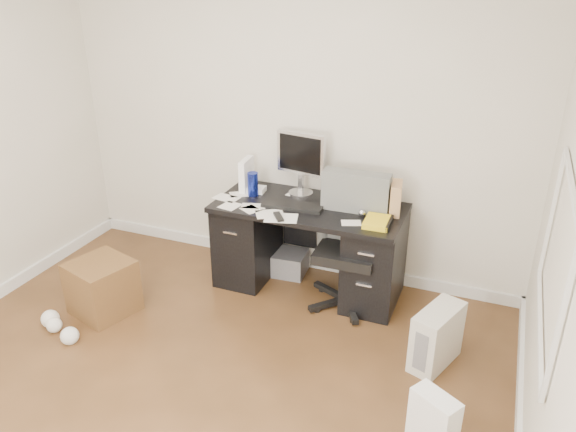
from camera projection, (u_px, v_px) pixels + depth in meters
name	position (u px, v px, depth m)	size (l,w,h in m)	color
ground	(171.00, 409.00, 3.45)	(4.00, 4.00, 0.00)	#422A15
room_shell	(150.00, 151.00, 2.77)	(4.02, 4.02, 2.71)	beige
desk	(309.00, 245.00, 4.58)	(1.50, 0.70, 0.75)	black
loose_papers	(284.00, 204.00, 4.45)	(1.10, 0.60, 0.00)	silver
lcd_monitor	(301.00, 164.00, 4.54)	(0.42, 0.24, 0.54)	silver
keyboard	(293.00, 206.00, 4.39)	(0.48, 0.16, 0.03)	black
computer_mouse	(362.00, 213.00, 4.24)	(0.06, 0.06, 0.06)	silver
travel_mug	(253.00, 184.00, 4.58)	(0.09, 0.09, 0.20)	#162599
white_binder	(246.00, 174.00, 4.70)	(0.11, 0.23, 0.27)	white
magazine_file	(396.00, 198.00, 4.25)	(0.11, 0.21, 0.25)	#A57750
pen_cup	(336.00, 190.00, 4.42)	(0.10, 0.10, 0.24)	#582C19
yellow_book	(378.00, 222.00, 4.10)	(0.19, 0.24, 0.04)	yellow
paper_remote	(281.00, 217.00, 4.21)	(0.25, 0.20, 0.02)	silver
office_chair	(348.00, 245.00, 4.30)	(0.60, 0.60, 1.06)	#545754
pc_tower	(437.00, 337.00, 3.77)	(0.19, 0.42, 0.42)	beige
shopping_bag	(433.00, 422.00, 3.11)	(0.27, 0.19, 0.36)	white
wicker_basket	(102.00, 287.00, 4.34)	(0.42, 0.42, 0.42)	#502D18
desk_printer	(286.00, 262.00, 4.92)	(0.34, 0.28, 0.20)	slate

